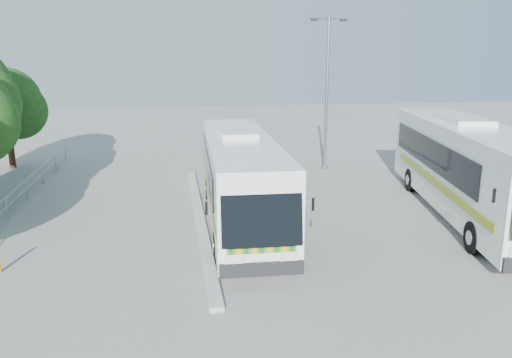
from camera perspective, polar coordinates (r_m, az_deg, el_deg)
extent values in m
plane|color=gray|center=(19.16, 0.76, -5.92)|extent=(100.00, 100.00, 0.00)
cube|color=#B2B2AD|center=(20.77, -6.51, -4.21)|extent=(0.40, 16.00, 0.15)
cylinder|color=gray|center=(23.41, -26.04, -1.25)|extent=(0.06, 22.00, 0.06)
cylinder|color=gray|center=(23.51, -25.94, -2.19)|extent=(0.06, 22.00, 0.06)
cylinder|color=gray|center=(32.99, -21.26, 2.43)|extent=(0.06, 0.06, 1.00)
cylinder|color=#382314|center=(32.83, -26.25, 3.47)|extent=(0.36, 0.36, 2.77)
sphere|color=#1E390F|center=(32.54, -26.72, 7.83)|extent=(4.03, 4.03, 4.03)
sphere|color=#1E390F|center=(31.88, -25.58, 7.06)|extent=(3.28, 3.28, 3.28)
cube|color=white|center=(19.78, -1.83, 0.37)|extent=(2.93, 12.05, 3.04)
cube|color=black|center=(13.92, 0.66, -3.83)|extent=(2.31, 0.54, 1.94)
cube|color=black|center=(20.20, -5.59, 1.68)|extent=(0.40, 9.57, 1.10)
cube|color=black|center=(20.44, 1.53, 1.88)|extent=(0.40, 9.57, 1.10)
cube|color=#0D6124|center=(19.55, -5.44, -1.59)|extent=(0.41, 10.37, 0.28)
cylinder|color=black|center=(16.40, -4.36, -7.57)|extent=(0.34, 1.01, 1.00)
cylinder|color=black|center=(16.66, 3.46, -7.20)|extent=(0.34, 1.01, 1.00)
cylinder|color=black|center=(23.33, -5.40, -1.08)|extent=(0.34, 1.01, 1.00)
cylinder|color=black|center=(23.51, 0.10, -0.90)|extent=(0.34, 1.01, 1.00)
cube|color=white|center=(22.31, 23.11, 1.35)|extent=(5.46, 13.61, 3.39)
cube|color=black|center=(22.40, 19.25, 2.82)|extent=(2.25, 10.44, 1.22)
cube|color=black|center=(23.38, 25.88, 2.64)|extent=(2.25, 10.44, 1.22)
cube|color=#0E5D0D|center=(21.68, 19.76, -0.42)|extent=(2.41, 11.31, 0.31)
cylinder|color=black|center=(18.37, 23.67, -6.17)|extent=(0.56, 1.16, 1.11)
cylinder|color=black|center=(25.76, 17.28, -0.10)|extent=(0.56, 1.16, 1.11)
cylinder|color=black|center=(26.52, 22.53, -0.15)|extent=(0.56, 1.16, 1.11)
cylinder|color=gray|center=(29.10, 8.08, 9.51)|extent=(0.19, 0.19, 8.72)
cylinder|color=gray|center=(29.09, 8.37, 17.67)|extent=(1.74, 0.27, 0.09)
cube|color=black|center=(28.75, 6.70, 17.66)|extent=(0.40, 0.24, 0.13)
cube|color=black|center=(29.45, 9.99, 17.45)|extent=(0.40, 0.24, 0.13)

